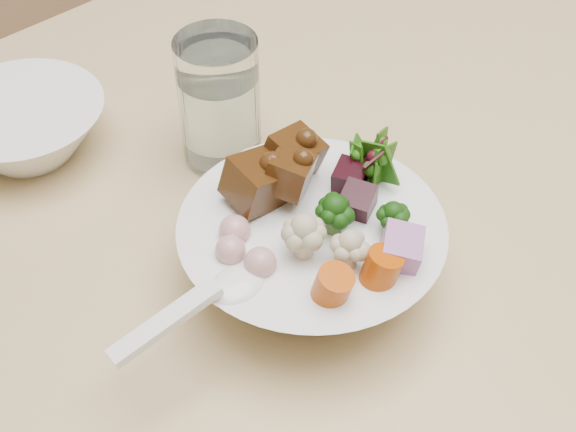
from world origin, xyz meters
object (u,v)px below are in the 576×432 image
(dining_table, at_px, (413,191))
(food_bowl, at_px, (312,246))
(water_glass, at_px, (220,107))
(chair_far, at_px, (25,144))
(side_bowl, at_px, (25,129))

(dining_table, xyz_separation_m, food_bowl, (-0.22, -0.08, 0.12))
(water_glass, bearing_deg, dining_table, -30.16)
(chair_far, height_order, food_bowl, food_bowl)
(chair_far, relative_size, food_bowl, 3.62)
(chair_far, distance_m, food_bowl, 0.83)
(chair_far, xyz_separation_m, side_bowl, (-0.11, -0.43, 0.36))
(food_bowl, xyz_separation_m, side_bowl, (-0.12, 0.32, -0.01))
(chair_far, bearing_deg, food_bowl, -75.72)
(side_bowl, bearing_deg, water_glass, -41.14)
(water_glass, bearing_deg, food_bowl, -100.52)
(dining_table, relative_size, chair_far, 2.14)
(food_bowl, bearing_deg, side_bowl, 110.53)
(dining_table, relative_size, food_bowl, 7.77)
(chair_far, distance_m, water_glass, 0.69)
(dining_table, height_order, food_bowl, food_bowl)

